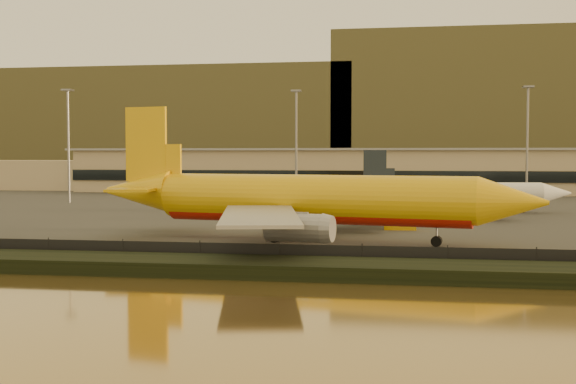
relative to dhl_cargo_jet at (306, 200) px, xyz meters
name	(u,v)px	position (x,y,z in m)	size (l,w,h in m)	color
ground	(281,250)	(-1.78, -7.83, -5.37)	(900.00, 900.00, 0.00)	black
embankment	(251,267)	(-1.78, -24.83, -4.67)	(320.00, 7.00, 1.40)	black
tarmac	(345,199)	(-1.78, 87.17, -5.27)	(320.00, 220.00, 0.20)	#2D2D2D
perimeter_fence	(259,255)	(-1.78, -20.83, -4.07)	(300.00, 0.05, 2.20)	black
terminal_building	(303,171)	(-16.31, 117.72, 0.88)	(202.00, 25.00, 12.60)	tan
apron_light_masts	(408,133)	(13.22, 67.17, 10.34)	(152.20, 12.20, 25.40)	slate
distant_hills	(343,119)	(-22.52, 332.17, 26.02)	(470.00, 160.00, 70.00)	brown
dhl_cargo_jet	(306,200)	(0.00, 0.00, 0.00)	(57.75, 55.80, 17.30)	#DEA90B
white_narrowbody_jet	(461,194)	(22.85, 48.54, -1.67)	(40.80, 39.59, 11.72)	silver
gse_vehicle_yellow	(400,223)	(11.70, 15.61, -4.14)	(4.55, 2.05, 2.05)	#DEA90B
gse_vehicle_white	(264,214)	(-10.55, 27.40, -4.15)	(4.52, 2.03, 2.03)	silver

